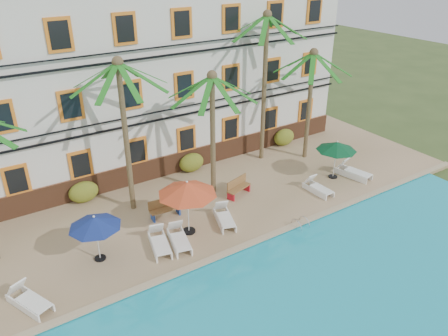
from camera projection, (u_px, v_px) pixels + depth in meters
ground at (233, 240)px, 19.72m from camera, size 100.00×100.00×0.00m
pool_deck at (181, 192)px, 23.41m from camera, size 30.00×12.00×0.25m
pool_coping at (244, 246)px, 18.92m from camera, size 30.00×0.35×0.06m
hotel_building at (136, 75)px, 24.77m from camera, size 25.40×6.44×10.22m
palm_b at (123, 116)px, 19.54m from camera, size 4.38×4.38×7.52m
palm_c at (213, 116)px, 21.27m from camera, size 4.38×4.38×6.50m
palm_d at (265, 69)px, 24.43m from camera, size 4.38×4.38×8.67m
palm_e at (311, 88)px, 25.12m from camera, size 4.38×4.38×6.64m
shrub_left at (84, 192)px, 22.04m from camera, size 1.50×0.90×1.10m
shrub_mid at (191, 163)px, 25.07m from camera, size 1.50×0.90×1.10m
shrub_right at (284, 137)px, 28.41m from camera, size 1.50×0.90×1.10m
umbrella_blue at (95, 222)px, 17.35m from camera, size 2.13×2.13×2.14m
umbrella_red at (187, 189)px, 18.88m from camera, size 2.65×2.65×2.65m
umbrella_green at (337, 146)px, 23.78m from camera, size 2.23×2.23×2.23m
lounger_a at (29, 300)px, 15.65m from camera, size 1.40×2.03×0.91m
lounger_b at (159, 242)px, 18.72m from camera, size 1.13×2.06×0.92m
lounger_c at (179, 238)px, 18.95m from camera, size 1.12×2.05×0.92m
lounger_d at (224, 217)px, 20.47m from camera, size 1.24×2.01×0.89m
lounger_e at (318, 187)px, 23.03m from camera, size 0.68×1.79×0.84m
lounger_f at (353, 171)px, 24.60m from camera, size 1.14×2.13×0.96m
bench_left at (165, 208)px, 20.85m from camera, size 1.53×0.57×0.93m
bench_right at (238, 187)px, 22.68m from camera, size 1.57×0.89×0.93m
pool_ladder at (300, 225)px, 20.38m from camera, size 0.54×0.74×0.74m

